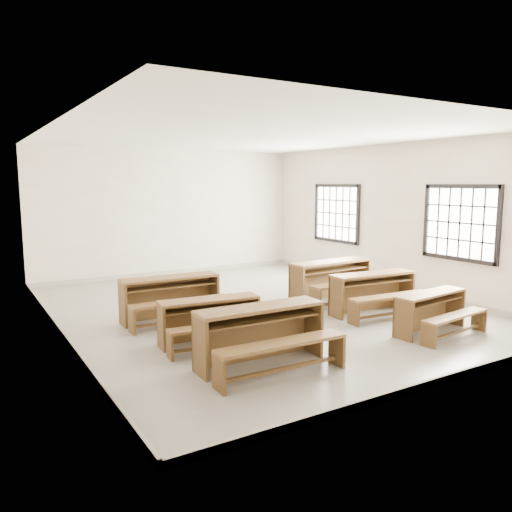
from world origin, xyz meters
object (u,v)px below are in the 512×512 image
desk_set_1 (211,318)px  desk_set_2 (171,295)px  desk_set_0 (262,332)px  desk_set_4 (374,290)px  desk_set_5 (333,278)px  desk_set_3 (433,309)px

desk_set_1 → desk_set_2: size_ratio=0.92×
desk_set_0 → desk_set_2: (-0.19, 2.65, -0.01)m
desk_set_0 → desk_set_4: desk_set_0 is taller
desk_set_2 → desk_set_4: desk_set_2 is taller
desk_set_1 → desk_set_5: 3.48m
desk_set_0 → desk_set_5: size_ratio=0.95×
desk_set_1 → desk_set_3: size_ratio=1.05×
desk_set_5 → desk_set_3: bearing=-93.6°
desk_set_0 → desk_set_5: bearing=38.3°
desk_set_4 → desk_set_2: bearing=160.7°
desk_set_0 → desk_set_2: size_ratio=1.02×
desk_set_2 → desk_set_5: bearing=-4.0°
desk_set_0 → desk_set_2: 2.66m
desk_set_0 → desk_set_3: 3.08m
desk_set_0 → desk_set_4: bearing=22.1°
desk_set_1 → desk_set_2: desk_set_2 is taller
desk_set_2 → desk_set_5: (3.30, -0.33, 0.03)m
desk_set_4 → desk_set_1: bearing=-175.0°
desk_set_2 → desk_set_3: 4.31m
desk_set_3 → desk_set_4: size_ratio=0.87×
desk_set_2 → desk_set_5: size_ratio=0.93×
desk_set_0 → desk_set_2: desk_set_0 is taller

